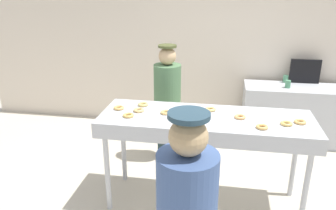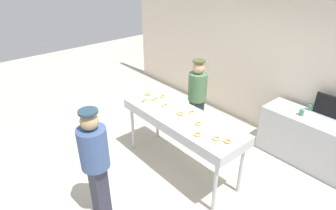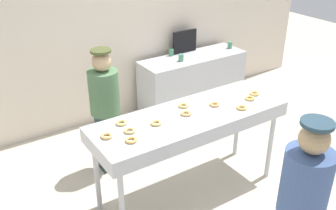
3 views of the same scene
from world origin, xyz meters
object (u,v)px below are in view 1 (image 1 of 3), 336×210
glazed_donut_2 (300,122)px  glazed_donut_10 (262,127)px  prep_counter (302,115)px  paper_cup_1 (286,79)px  glazed_donut_1 (119,108)px  glazed_donut_6 (143,104)px  glazed_donut_9 (240,117)px  glazed_donut_4 (286,123)px  glazed_donut_5 (210,109)px  glazed_donut_7 (139,110)px  glazed_donut_8 (201,114)px  glazed_donut_3 (166,112)px  worker_baker (167,96)px  menu_display (305,71)px  glazed_donut_0 (128,115)px  fryer_conveyor (206,124)px  paper_cup_0 (288,84)px

glazed_donut_2 → glazed_donut_10: 0.42m
prep_counter → paper_cup_1: bearing=139.7°
glazed_donut_1 → glazed_donut_10: (1.48, -0.26, 0.00)m
glazed_donut_6 → glazed_donut_10: size_ratio=1.00×
glazed_donut_6 → glazed_donut_9: (1.05, -0.19, 0.00)m
glazed_donut_4 → glazed_donut_5: 0.78m
glazed_donut_6 → glazed_donut_5: bearing=-1.9°
glazed_donut_7 → glazed_donut_8: bearing=-0.7°
glazed_donut_7 → glazed_donut_9: 1.05m
glazed_donut_8 → glazed_donut_1: bearing=177.4°
glazed_donut_2 → glazed_donut_4: same height
glazed_donut_3 → worker_baker: (-0.14, 0.92, -0.14)m
menu_display → paper_cup_1: bearing=-177.0°
glazed_donut_0 → glazed_donut_4: size_ratio=1.00×
glazed_donut_2 → glazed_donut_6: 1.63m
worker_baker → prep_counter: 2.16m
fryer_conveyor → glazed_donut_8: size_ratio=18.99×
fryer_conveyor → menu_display: size_ratio=4.93×
glazed_donut_10 → paper_cup_0: bearing=74.1°
glazed_donut_7 → glazed_donut_9: (1.05, -0.01, 0.00)m
glazed_donut_10 → prep_counter: 2.25m
glazed_donut_1 → glazed_donut_2: size_ratio=1.00×
prep_counter → paper_cup_0: 0.57m
glazed_donut_1 → glazed_donut_10: size_ratio=1.00×
glazed_donut_5 → menu_display: (1.33, 1.86, 0.00)m
glazed_donut_6 → glazed_donut_7: bearing=-90.9°
glazed_donut_1 → worker_baker: bearing=66.7°
glazed_donut_10 → worker_baker: worker_baker is taller
glazed_donut_7 → paper_cup_1: bearing=47.9°
glazed_donut_6 → paper_cup_0: bearing=40.4°
fryer_conveyor → worker_baker: (-0.56, 0.93, -0.04)m
glazed_donut_3 → glazed_donut_6: 0.35m
glazed_donut_1 → glazed_donut_2: (1.85, -0.07, 0.00)m
glazed_donut_9 → paper_cup_1: bearing=69.3°
fryer_conveyor → prep_counter: fryer_conveyor is taller
glazed_donut_3 → worker_baker: bearing=98.9°
glazed_donut_8 → glazed_donut_9: size_ratio=1.00×
fryer_conveyor → menu_display: bearing=56.1°
glazed_donut_4 → worker_baker: worker_baker is taller
worker_baker → menu_display: size_ratio=3.59×
glazed_donut_4 → glazed_donut_5: same height
glazed_donut_10 → menu_display: size_ratio=0.26×
glazed_donut_2 → glazed_donut_4: bearing=-154.9°
glazed_donut_1 → glazed_donut_10: same height
glazed_donut_6 → prep_counter: glazed_donut_6 is taller
glazed_donut_6 → glazed_donut_1: bearing=-147.3°
fryer_conveyor → glazed_donut_6: (-0.71, 0.20, 0.10)m
glazed_donut_3 → paper_cup_1: glazed_donut_3 is taller
glazed_donut_5 → glazed_donut_7: same height
glazed_donut_1 → glazed_donut_6: same height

